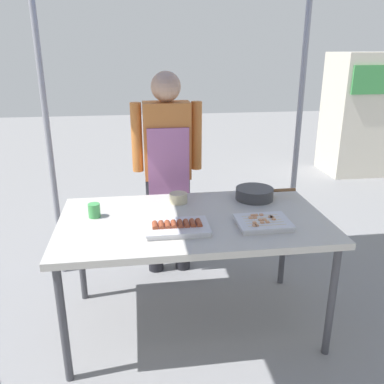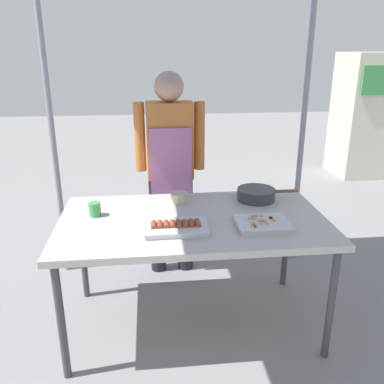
{
  "view_description": "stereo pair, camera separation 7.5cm",
  "coord_description": "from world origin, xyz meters",
  "px_view_note": "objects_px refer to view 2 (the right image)",
  "views": [
    {
      "loc": [
        -0.32,
        -2.23,
        1.72
      ],
      "look_at": [
        0.0,
        0.05,
        0.9
      ],
      "focal_mm": 38.02,
      "sensor_mm": 36.0,
      "label": 1
    },
    {
      "loc": [
        -0.25,
        -2.24,
        1.72
      ],
      "look_at": [
        0.0,
        0.05,
        0.9
      ],
      "focal_mm": 38.02,
      "sensor_mm": 36.0,
      "label": 2
    }
  ],
  "objects_px": {
    "cooking_wok": "(256,194)",
    "stall_table": "(193,226)",
    "condiment_bowl": "(179,198)",
    "neighbor_stall_left": "(376,115)",
    "tray_meat_skewers": "(262,223)",
    "drink_cup_near_edge": "(95,209)",
    "tray_grilled_sausages": "(176,227)",
    "vendor_woman": "(170,160)"
  },
  "relations": [
    {
      "from": "cooking_wok",
      "to": "stall_table",
      "type": "bearing_deg",
      "value": -149.59
    },
    {
      "from": "condiment_bowl",
      "to": "neighbor_stall_left",
      "type": "height_order",
      "value": "neighbor_stall_left"
    },
    {
      "from": "tray_meat_skewers",
      "to": "condiment_bowl",
      "type": "distance_m",
      "value": 0.62
    },
    {
      "from": "tray_meat_skewers",
      "to": "cooking_wok",
      "type": "bearing_deg",
      "value": 80.03
    },
    {
      "from": "tray_meat_skewers",
      "to": "cooking_wok",
      "type": "height_order",
      "value": "cooking_wok"
    },
    {
      "from": "drink_cup_near_edge",
      "to": "neighbor_stall_left",
      "type": "xyz_separation_m",
      "value": [
        3.5,
        3.03,
        0.04
      ]
    },
    {
      "from": "cooking_wok",
      "to": "drink_cup_near_edge",
      "type": "bearing_deg",
      "value": -170.88
    },
    {
      "from": "condiment_bowl",
      "to": "neighbor_stall_left",
      "type": "relative_size",
      "value": 0.07
    },
    {
      "from": "tray_grilled_sausages",
      "to": "drink_cup_near_edge",
      "type": "xyz_separation_m",
      "value": [
        -0.47,
        0.26,
        0.02
      ]
    },
    {
      "from": "stall_table",
      "to": "drink_cup_near_edge",
      "type": "distance_m",
      "value": 0.6
    },
    {
      "from": "tray_grilled_sausages",
      "to": "tray_meat_skewers",
      "type": "bearing_deg",
      "value": 0.18
    },
    {
      "from": "condiment_bowl",
      "to": "vendor_woman",
      "type": "distance_m",
      "value": 0.46
    },
    {
      "from": "condiment_bowl",
      "to": "vendor_woman",
      "type": "bearing_deg",
      "value": 94.36
    },
    {
      "from": "vendor_woman",
      "to": "neighbor_stall_left",
      "type": "distance_m",
      "value": 3.86
    },
    {
      "from": "drink_cup_near_edge",
      "to": "neighbor_stall_left",
      "type": "bearing_deg",
      "value": 40.94
    },
    {
      "from": "tray_grilled_sausages",
      "to": "condiment_bowl",
      "type": "relative_size",
      "value": 3.04
    },
    {
      "from": "stall_table",
      "to": "vendor_woman",
      "type": "bearing_deg",
      "value": 97.35
    },
    {
      "from": "cooking_wok",
      "to": "condiment_bowl",
      "type": "bearing_deg",
      "value": 179.1
    },
    {
      "from": "condiment_bowl",
      "to": "drink_cup_near_edge",
      "type": "distance_m",
      "value": 0.56
    },
    {
      "from": "stall_table",
      "to": "tray_grilled_sausages",
      "type": "xyz_separation_m",
      "value": [
        -0.11,
        -0.16,
        0.07
      ]
    },
    {
      "from": "stall_table",
      "to": "vendor_woman",
      "type": "distance_m",
      "value": 0.76
    },
    {
      "from": "tray_meat_skewers",
      "to": "drink_cup_near_edge",
      "type": "height_order",
      "value": "drink_cup_near_edge"
    },
    {
      "from": "stall_table",
      "to": "vendor_woman",
      "type": "height_order",
      "value": "vendor_woman"
    },
    {
      "from": "vendor_woman",
      "to": "tray_meat_skewers",
      "type": "bearing_deg",
      "value": 118.57
    },
    {
      "from": "condiment_bowl",
      "to": "tray_grilled_sausages",
      "type": "bearing_deg",
      "value": -97.14
    },
    {
      "from": "vendor_woman",
      "to": "drink_cup_near_edge",
      "type": "bearing_deg",
      "value": 51.15
    },
    {
      "from": "tray_grilled_sausages",
      "to": "tray_meat_skewers",
      "type": "relative_size",
      "value": 1.18
    },
    {
      "from": "neighbor_stall_left",
      "to": "tray_meat_skewers",
      "type": "bearing_deg",
      "value": -127.46
    },
    {
      "from": "tray_grilled_sausages",
      "to": "neighbor_stall_left",
      "type": "xyz_separation_m",
      "value": [
        3.02,
        3.3,
        0.07
      ]
    },
    {
      "from": "tray_meat_skewers",
      "to": "condiment_bowl",
      "type": "relative_size",
      "value": 2.58
    },
    {
      "from": "drink_cup_near_edge",
      "to": "vendor_woman",
      "type": "height_order",
      "value": "vendor_woman"
    },
    {
      "from": "tray_grilled_sausages",
      "to": "tray_meat_skewers",
      "type": "height_order",
      "value": "tray_grilled_sausages"
    },
    {
      "from": "vendor_woman",
      "to": "cooking_wok",
      "type": "bearing_deg",
      "value": 140.99
    },
    {
      "from": "tray_meat_skewers",
      "to": "neighbor_stall_left",
      "type": "distance_m",
      "value": 4.15
    },
    {
      "from": "condiment_bowl",
      "to": "tray_meat_skewers",
      "type": "bearing_deg",
      "value": -44.55
    },
    {
      "from": "condiment_bowl",
      "to": "drink_cup_near_edge",
      "type": "xyz_separation_m",
      "value": [
        -0.53,
        -0.18,
        0.01
      ]
    },
    {
      "from": "tray_meat_skewers",
      "to": "neighbor_stall_left",
      "type": "relative_size",
      "value": 0.18
    },
    {
      "from": "tray_grilled_sausages",
      "to": "cooking_wok",
      "type": "xyz_separation_m",
      "value": [
        0.57,
        0.43,
        0.02
      ]
    },
    {
      "from": "cooking_wok",
      "to": "drink_cup_near_edge",
      "type": "distance_m",
      "value": 1.06
    },
    {
      "from": "tray_grilled_sausages",
      "to": "condiment_bowl",
      "type": "height_order",
      "value": "condiment_bowl"
    },
    {
      "from": "tray_grilled_sausages",
      "to": "vendor_woman",
      "type": "distance_m",
      "value": 0.89
    },
    {
      "from": "cooking_wok",
      "to": "tray_grilled_sausages",
      "type": "bearing_deg",
      "value": -143.14
    }
  ]
}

